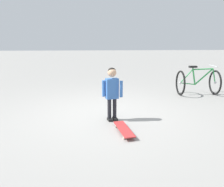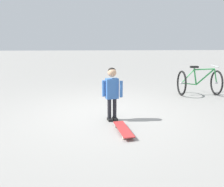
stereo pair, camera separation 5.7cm
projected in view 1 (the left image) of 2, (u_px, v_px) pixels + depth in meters
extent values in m
plane|color=gray|center=(105.00, 113.00, 5.10)|extent=(50.00, 50.00, 0.00)
cylinder|color=black|center=(115.00, 108.00, 4.66)|extent=(0.08, 0.08, 0.42)
cube|color=black|center=(115.00, 119.00, 4.69)|extent=(0.17, 0.12, 0.05)
cylinder|color=black|center=(109.00, 109.00, 4.63)|extent=(0.08, 0.08, 0.42)
cube|color=black|center=(110.00, 120.00, 4.65)|extent=(0.17, 0.12, 0.05)
cube|color=#386BB7|center=(112.00, 89.00, 4.55)|extent=(0.20, 0.27, 0.40)
cylinder|color=#386BB7|center=(121.00, 89.00, 4.51)|extent=(0.06, 0.06, 0.32)
cylinder|color=#386BB7|center=(104.00, 88.00, 4.56)|extent=(0.06, 0.06, 0.32)
sphere|color=tan|center=(112.00, 73.00, 4.48)|extent=(0.17, 0.17, 0.17)
sphere|color=black|center=(112.00, 72.00, 4.48)|extent=(0.16, 0.16, 0.16)
cube|color=#B22D2D|center=(124.00, 129.00, 4.07)|extent=(0.78, 0.32, 0.02)
cube|color=#B7B7BC|center=(128.00, 136.00, 3.83)|extent=(0.05, 0.11, 0.02)
cube|color=#B7B7BC|center=(120.00, 124.00, 4.33)|extent=(0.05, 0.11, 0.02)
cylinder|color=beige|center=(133.00, 137.00, 3.85)|extent=(0.06, 0.04, 0.06)
cylinder|color=beige|center=(124.00, 137.00, 3.81)|extent=(0.06, 0.04, 0.06)
cylinder|color=beige|center=(124.00, 125.00, 4.35)|extent=(0.06, 0.04, 0.06)
cylinder|color=beige|center=(116.00, 126.00, 4.31)|extent=(0.06, 0.04, 0.06)
torus|color=black|center=(215.00, 82.00, 6.71)|extent=(0.71, 0.05, 0.71)
torus|color=black|center=(180.00, 83.00, 6.65)|extent=(0.71, 0.05, 0.71)
cylinder|color=#B7B7BC|center=(215.00, 82.00, 6.71)|extent=(0.06, 0.06, 0.06)
cylinder|color=#B7B7BC|center=(180.00, 83.00, 6.65)|extent=(0.06, 0.06, 0.06)
cylinder|color=green|center=(204.00, 77.00, 6.65)|extent=(0.04, 0.52, 0.48)
cylinder|color=green|center=(203.00, 69.00, 6.60)|extent=(0.04, 0.59, 0.06)
cylinder|color=green|center=(194.00, 76.00, 6.63)|extent=(0.04, 0.14, 0.48)
cylinder|color=green|center=(188.00, 84.00, 6.67)|extent=(0.03, 0.43, 0.08)
cylinder|color=green|center=(186.00, 76.00, 6.62)|extent=(0.03, 0.35, 0.40)
cylinder|color=green|center=(214.00, 76.00, 6.66)|extent=(0.03, 0.13, 0.41)
cube|color=black|center=(193.00, 67.00, 6.56)|extent=(0.10, 0.22, 0.05)
cylinder|color=#B7B7BC|center=(213.00, 66.00, 6.59)|extent=(0.46, 0.02, 0.02)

